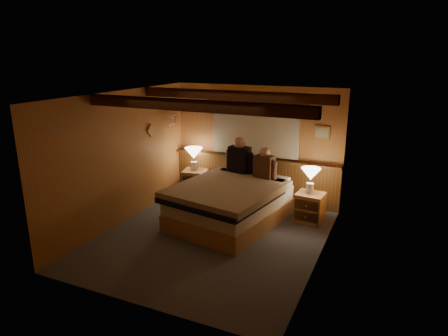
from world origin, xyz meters
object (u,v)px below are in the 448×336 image
Objects in this scene: nightstand_right at (310,207)px; lamp_right at (311,176)px; lamp_left at (194,155)px; person_left at (240,158)px; nightstand_left at (196,183)px; bed at (230,203)px; duffel_bag at (191,194)px; person_right at (265,165)px.

lamp_right reaches higher than nightstand_right.
person_left is (1.15, -0.22, 0.11)m from lamp_left.
person_left is at bearing 178.43° from nightstand_right.
nightstand_left is 1.09× the size of nightstand_right.
lamp_right is (1.29, 0.73, 0.49)m from bed.
person_left reaches higher than duffel_bag.
bed is at bearing -38.91° from lamp_left.
lamp_right reaches higher than bed.
nightstand_left is 0.99× the size of duffel_bag.
lamp_left is at bearing -172.34° from nightstand_left.
bed is 4.08× the size of nightstand_left.
nightstand_left is at bearing 116.60° from duffel_bag.
nightstand_right is 0.60m from lamp_right.
duffel_bag is (-1.17, 0.67, -0.21)m from bed.
nightstand_right is 2.50m from duffel_bag.
nightstand_left is 1.37m from person_left.
duffel_bag is at bearing -70.85° from lamp_left.
person_left is 0.60m from person_right.
nightstand_left is 0.64m from lamp_left.
nightstand_left is at bearing 179.99° from person_right.
bed reaches higher than duffel_bag.
lamp_right is 0.88m from person_right.
nightstand_right is 0.87× the size of person_right.
nightstand_right is 2.73m from lamp_left.
person_right is 1.79m from duffel_bag.
person_left is (1.12, -0.23, 0.75)m from nightstand_left.
person_left reaches higher than bed.
bed is 1.67m from nightstand_left.
nightstand_left is (-1.28, 1.07, -0.10)m from bed.
nightstand_right is at bearing -8.17° from lamp_left.
person_right reaches higher than duffel_bag.
nightstand_left is at bearing 150.18° from bed.
person_right is (0.58, -0.15, -0.05)m from person_left.
person_left is (-1.45, 0.10, 0.16)m from lamp_right.
person_right is (1.70, -0.39, 0.70)m from nightstand_left.
nightstand_right is 1.08× the size of lamp_left.
nightstand_left is at bearing 18.20° from lamp_left.
lamp_right is at bearing -7.19° from lamp_left.
duffel_bag is (0.14, -0.39, -0.75)m from lamp_left.
duffel_bag is at bearing -160.60° from person_left.
bed is at bearing -109.05° from person_right.
lamp_left reaches higher than nightstand_left.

